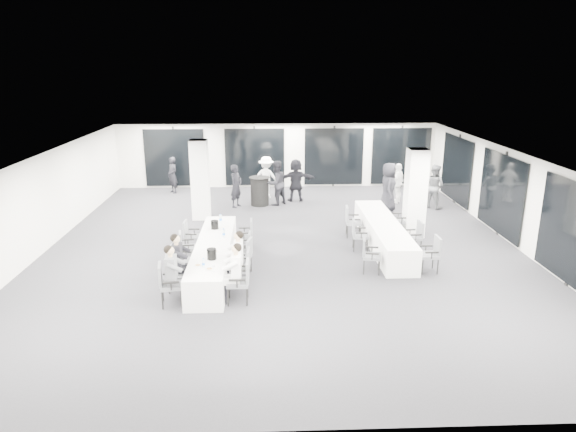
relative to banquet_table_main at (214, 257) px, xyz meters
name	(u,v)px	position (x,y,z in m)	size (l,w,h in m)	color
room	(310,194)	(2.78, 2.74, 1.01)	(14.04, 16.04, 2.84)	#26262B
column_left	(200,180)	(-0.90, 4.83, 1.02)	(0.60, 0.60, 2.80)	white
column_right	(415,193)	(6.10, 2.63, 1.02)	(0.60, 0.60, 2.80)	white
banquet_table_main	(214,257)	(0.00, 0.00, 0.00)	(0.90, 5.00, 0.75)	white
banquet_table_side	(383,234)	(4.93, 1.72, 0.00)	(0.90, 5.00, 0.75)	white
cocktail_table	(260,191)	(1.14, 6.52, 0.19)	(0.80, 0.80, 1.11)	black
chair_main_left_near	(167,282)	(-0.84, -2.05, 0.20)	(0.58, 0.62, 1.00)	#55595D
chair_main_left_second	(174,269)	(-0.83, -1.25, 0.16)	(0.53, 0.57, 0.94)	#55595D
chair_main_left_mid	(180,257)	(-0.83, -0.40, 0.15)	(0.56, 0.58, 0.91)	#55595D
chair_main_left_fourth	(185,245)	(-0.83, 0.57, 0.13)	(0.51, 0.55, 0.89)	#55595D
chair_main_left_far	(190,234)	(-0.83, 1.49, 0.15)	(0.48, 0.53, 0.91)	#55595D
chair_main_right_near	(241,279)	(0.84, -1.97, 0.20)	(0.51, 0.58, 1.02)	#55595D
chair_main_right_second	(243,265)	(0.83, -1.08, 0.18)	(0.50, 0.56, 0.97)	#55595D
chair_main_right_mid	(244,254)	(0.83, -0.34, 0.19)	(0.59, 0.62, 0.98)	#55595D
chair_main_right_fourth	(245,246)	(0.83, 0.49, 0.12)	(0.46, 0.51, 0.87)	#55595D
chair_main_right_far	(247,233)	(0.83, 1.49, 0.16)	(0.48, 0.54, 0.93)	#55595D
chair_side_left_near	(369,253)	(4.10, -0.31, 0.16)	(0.55, 0.59, 0.94)	#55595D
chair_side_left_mid	(358,233)	(4.10, 1.38, 0.15)	(0.51, 0.56, 0.93)	#55595D
chair_side_left_far	(351,220)	(4.09, 2.62, 0.19)	(0.53, 0.58, 0.98)	#55595D
chair_side_right_near	(432,252)	(5.76, -0.34, 0.18)	(0.49, 0.55, 0.97)	#55595D
chair_side_right_mid	(416,235)	(5.76, 1.18, 0.14)	(0.50, 0.54, 0.91)	#55595D
chair_side_right_far	(403,218)	(5.76, 2.68, 0.20)	(0.52, 0.58, 1.00)	#55595D
seated_guest_a	(174,271)	(-0.67, -2.03, 0.44)	(0.50, 0.38, 1.44)	#55585D
seated_guest_b	(180,259)	(-0.67, -1.24, 0.44)	(0.50, 0.38, 1.44)	black
seated_guest_c	(234,269)	(0.67, -1.97, 0.44)	(0.50, 0.38, 1.44)	white
seated_guest_d	(236,255)	(0.67, -1.08, 0.44)	(0.50, 0.38, 1.44)	white
standing_guest_a	(236,183)	(0.25, 6.30, 0.56)	(0.68, 0.55, 1.87)	black
standing_guest_b	(276,180)	(1.79, 6.54, 0.61)	(0.95, 0.58, 1.96)	black
standing_guest_c	(266,175)	(1.40, 7.63, 0.59)	(1.25, 0.64, 1.94)	white
standing_guest_d	(398,180)	(6.59, 6.70, 0.52)	(1.05, 0.59, 1.78)	white
standing_guest_e	(389,185)	(5.89, 5.34, 0.68)	(1.01, 0.62, 2.10)	black
standing_guest_f	(296,177)	(2.58, 7.12, 0.59)	(1.77, 0.68, 1.93)	black
standing_guest_g	(172,173)	(-2.57, 8.66, 0.50)	(0.63, 0.51, 1.74)	black
standing_guest_h	(434,183)	(7.76, 5.87, 0.58)	(0.92, 0.56, 1.90)	#55585D
ice_bucket_near	(212,254)	(0.09, -1.14, 0.51)	(0.23, 0.23, 0.26)	black
ice_bucket_far	(215,225)	(-0.07, 1.24, 0.50)	(0.22, 0.22, 0.25)	black
water_bottle_a	(203,263)	(-0.05, -1.65, 0.48)	(0.07, 0.07, 0.21)	silver
water_bottle_b	(224,233)	(0.24, 0.49, 0.49)	(0.07, 0.07, 0.23)	silver
water_bottle_c	(221,219)	(0.04, 1.84, 0.50)	(0.08, 0.08, 0.24)	silver
plate_a	(198,265)	(-0.20, -1.55, 0.39)	(0.20, 0.20, 0.03)	white
plate_b	(209,269)	(0.09, -1.78, 0.39)	(0.20, 0.20, 0.03)	white
plate_c	(215,251)	(0.11, -0.64, 0.39)	(0.20, 0.20, 0.03)	white
wine_glass	(213,266)	(0.21, -1.94, 0.52)	(0.07, 0.07, 0.19)	silver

